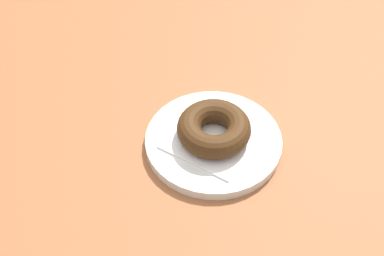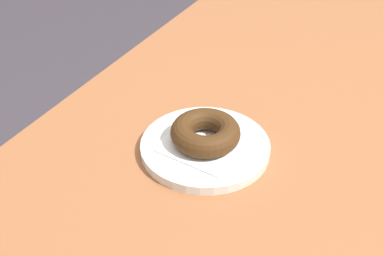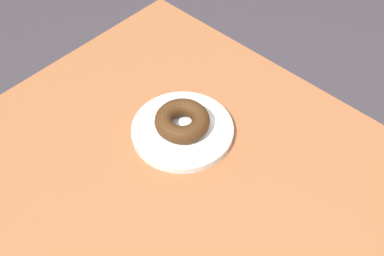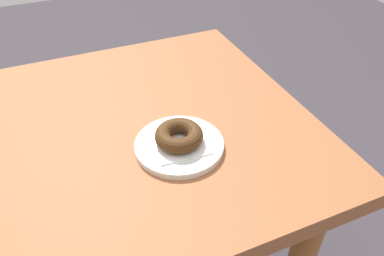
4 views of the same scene
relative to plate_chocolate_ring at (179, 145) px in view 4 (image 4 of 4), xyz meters
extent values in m
cube|color=#945732|center=(-0.26, 0.12, -0.03)|extent=(1.22, 0.81, 0.05)
cylinder|color=#9F5C2D|center=(0.25, 0.44, -0.39)|extent=(0.07, 0.07, 0.66)
cylinder|color=silver|center=(0.00, 0.00, 0.00)|extent=(0.20, 0.20, 0.01)
cube|color=white|center=(0.00, 0.00, 0.01)|extent=(0.12, 0.12, 0.00)
torus|color=#3F2610|center=(0.00, 0.00, 0.03)|extent=(0.10, 0.10, 0.03)
camera|label=1|loc=(0.20, -0.45, 0.56)|focal=48.27mm
camera|label=2|loc=(0.53, 0.26, 0.47)|focal=46.97mm
camera|label=3|loc=(-0.44, 0.44, 0.73)|focal=46.77mm
camera|label=4|loc=(-0.21, -0.57, 0.54)|focal=34.81mm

